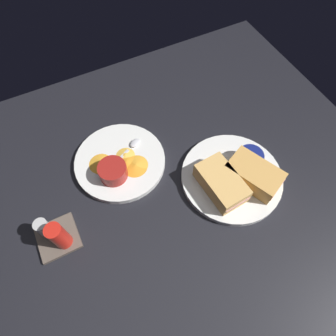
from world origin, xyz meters
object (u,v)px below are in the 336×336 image
sandwich_half_far (254,174)px  plate_chips_companion (120,161)px  spoon_by_dark_ramekin (233,173)px  ramekin_light_gravy (113,171)px  spoon_by_gravy_ramekin (132,146)px  plate_sandwich_main (231,177)px  ramekin_dark_sauce (249,159)px  sandwich_half_near (222,185)px  condiment_caddy (55,235)px

sandwich_half_far → plate_chips_companion: 34.18cm
spoon_by_dark_ramekin → ramekin_light_gravy: size_ratio=1.40×
sandwich_half_far → spoon_by_dark_ramekin: 5.21cm
plate_chips_companion → spoon_by_gravy_ramekin: 5.12cm
plate_sandwich_main → spoon_by_dark_ramekin: size_ratio=2.57×
ramekin_dark_sauce → spoon_by_dark_ramekin: size_ratio=0.65×
sandwich_half_near → spoon_by_gravy_ramekin: (21.24, 14.64, -2.04)cm
spoon_by_gravy_ramekin → ramekin_light_gravy: bearing=128.0°
ramekin_dark_sauce → ramekin_light_gravy: size_ratio=0.91×
plate_sandwich_main → spoon_by_dark_ramekin: spoon_by_dark_ramekin is taller
ramekin_dark_sauce → ramekin_light_gravy: bearing=69.1°
sandwich_half_near → spoon_by_dark_ramekin: sandwich_half_near is taller
plate_sandwich_main → sandwich_half_far: sandwich_half_far is taller
sandwich_half_far → condiment_caddy: bearing=81.3°
plate_chips_companion → condiment_caddy: condiment_caddy is taller
ramekin_light_gravy → spoon_by_dark_ramekin: bearing=-116.2°
sandwich_half_near → plate_chips_companion: size_ratio=0.58×
spoon_by_dark_ramekin → condiment_caddy: size_ratio=1.05×
sandwich_half_far → ramekin_light_gravy: bearing=61.4°
sandwich_half_far → plate_chips_companion: sandwich_half_far is taller
spoon_by_gravy_ramekin → plate_sandwich_main: bearing=-135.4°
sandwich_half_far → spoon_by_dark_ramekin: sandwich_half_far is taller
sandwich_half_far → spoon_by_dark_ramekin: bearing=46.1°
sandwich_half_far → spoon_by_gravy_ramekin: size_ratio=1.58×
sandwich_half_near → spoon_by_gravy_ramekin: sandwich_half_near is taller
plate_sandwich_main → ramekin_dark_sauce: ramekin_dark_sauce is taller
plate_sandwich_main → ramekin_light_gravy: ramekin_light_gravy is taller
plate_sandwich_main → ramekin_dark_sauce: bearing=-76.7°
sandwich_half_far → condiment_caddy: (7.30, 47.56, -0.59)cm
ramekin_light_gravy → spoon_by_gravy_ramekin: bearing=-52.0°
plate_chips_companion → condiment_caddy: size_ratio=2.49×
sandwich_half_far → ramekin_dark_sauce: bearing=-22.2°
ramekin_light_gravy → plate_sandwich_main: bearing=-117.1°
sandwich_half_far → condiment_caddy: condiment_caddy is taller
plate_sandwich_main → spoon_by_gravy_ramekin: size_ratio=2.70×
plate_chips_companion → condiment_caddy: (-12.83, 20.12, 2.61)cm
ramekin_dark_sauce → plate_chips_companion: 33.35cm
ramekin_light_gravy → sandwich_half_far: bearing=-118.6°
sandwich_half_near → plate_sandwich_main: bearing=-67.7°
plate_chips_companion → ramekin_light_gravy: (-3.55, 2.96, 2.86)cm
spoon_by_gravy_ramekin → sandwich_half_near: bearing=-145.4°
plate_chips_companion → ramekin_dark_sauce: bearing=-118.5°
plate_sandwich_main → plate_chips_companion: (17.16, 23.60, 0.00)cm
spoon_by_dark_ramekin → condiment_caddy: 44.31cm
plate_chips_companion → ramekin_light_gravy: 5.43cm
plate_sandwich_main → ramekin_light_gravy: bearing=62.9°
condiment_caddy → plate_chips_companion: bearing=-57.5°
condiment_caddy → sandwich_half_far: bearing=-98.7°
sandwich_half_near → spoon_by_dark_ramekin: 5.74cm
spoon_by_gravy_ramekin → condiment_caddy: condiment_caddy is taller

